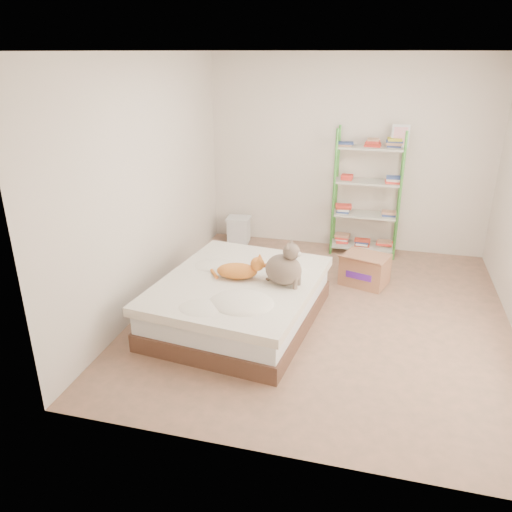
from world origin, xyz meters
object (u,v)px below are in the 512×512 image
(shelf_unit, at_px, (367,195))
(white_bin, at_px, (239,229))
(bed, at_px, (239,301))
(grey_cat, at_px, (284,263))
(orange_cat, at_px, (237,269))
(cardboard_box, at_px, (365,269))

(shelf_unit, distance_m, white_bin, 1.89)
(bed, distance_m, shelf_unit, 2.59)
(white_bin, bearing_deg, shelf_unit, 1.00)
(grey_cat, bearing_deg, shelf_unit, -6.42)
(white_bin, bearing_deg, bed, -73.56)
(orange_cat, xyz_separation_m, white_bin, (-0.63, 2.19, -0.38))
(orange_cat, distance_m, grey_cat, 0.50)
(orange_cat, xyz_separation_m, cardboard_box, (1.23, 1.21, -0.39))
(shelf_unit, xyz_separation_m, white_bin, (-1.78, -0.03, -0.64))
(grey_cat, distance_m, shelf_unit, 2.35)
(bed, bearing_deg, white_bin, 113.32)
(orange_cat, bearing_deg, cardboard_box, 36.58)
(bed, distance_m, grey_cat, 0.64)
(orange_cat, relative_size, white_bin, 1.30)
(grey_cat, bearing_deg, orange_cat, 97.81)
(bed, distance_m, white_bin, 2.32)
(shelf_unit, bearing_deg, bed, -116.50)
(shelf_unit, bearing_deg, white_bin, -179.00)
(bed, xyz_separation_m, grey_cat, (0.45, 0.01, 0.46))
(orange_cat, height_order, shelf_unit, shelf_unit)
(shelf_unit, distance_m, cardboard_box, 1.20)
(bed, height_order, cardboard_box, bed)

